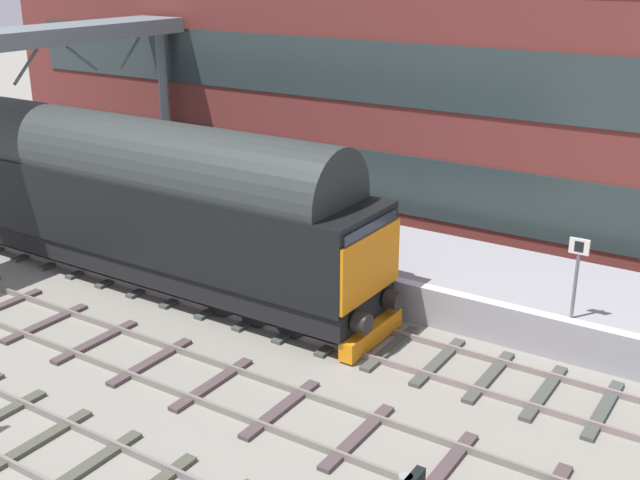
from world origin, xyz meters
name	(u,v)px	position (x,y,z in m)	size (l,w,h in m)	color
ground_plane	(304,325)	(0.00, 0.00, 0.00)	(140.00, 140.00, 0.00)	gray
track_main	(304,323)	(0.00, 0.00, 0.05)	(2.50, 60.00, 0.15)	gray
track_adjacent_west	(212,384)	(-3.55, 0.00, 0.06)	(2.50, 60.00, 0.15)	slate
track_adjacent_far_west	(87,466)	(-7.02, 0.00, 0.06)	(2.50, 60.00, 0.15)	slate
station_platform	(375,262)	(3.60, 0.00, 0.50)	(4.00, 44.00, 1.01)	#96959B
station_building	(484,76)	(9.22, -0.70, 5.15)	(4.74, 38.88, 10.30)	maroon
diesel_locomotive	(89,185)	(0.00, 7.53, 2.49)	(2.74, 19.21, 4.68)	black
platform_number_sign	(577,266)	(1.89, -6.04, 2.28)	(0.10, 0.44, 1.92)	slate
waiting_passenger	(316,202)	(3.48, 1.94, 1.99)	(0.43, 0.49, 1.64)	#232B38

